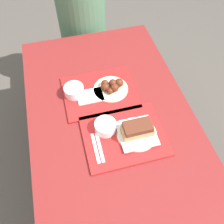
% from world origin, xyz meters
% --- Properties ---
extents(ground_plane, '(12.00, 12.00, 0.00)m').
position_xyz_m(ground_plane, '(0.00, 0.00, 0.00)').
color(ground_plane, '#4C4742').
extents(picnic_table, '(0.90, 1.47, 0.74)m').
position_xyz_m(picnic_table, '(0.00, 0.00, 0.64)').
color(picnic_table, maroon).
rests_on(picnic_table, ground_plane).
extents(picnic_bench_far, '(0.85, 0.28, 0.45)m').
position_xyz_m(picnic_bench_far, '(0.00, 0.95, 0.38)').
color(picnic_bench_far, maroon).
rests_on(picnic_bench_far, ground_plane).
extents(tray_near, '(0.42, 0.34, 0.01)m').
position_xyz_m(tray_near, '(0.03, -0.15, 0.75)').
color(tray_near, red).
rests_on(tray_near, picnic_table).
extents(tray_far, '(0.42, 0.34, 0.01)m').
position_xyz_m(tray_far, '(-0.02, 0.16, 0.75)').
color(tray_far, red).
rests_on(tray_far, picnic_table).
extents(bowl_coleslaw_near, '(0.11, 0.11, 0.05)m').
position_xyz_m(bowl_coleslaw_near, '(-0.05, -0.10, 0.78)').
color(bowl_coleslaw_near, white).
rests_on(bowl_coleslaw_near, tray_near).
extents(brisket_sandwich_plate, '(0.21, 0.21, 0.09)m').
position_xyz_m(brisket_sandwich_plate, '(0.10, -0.17, 0.79)').
color(brisket_sandwich_plate, beige).
rests_on(brisket_sandwich_plate, tray_near).
extents(plastic_fork_near, '(0.02, 0.17, 0.00)m').
position_xyz_m(plastic_fork_near, '(-0.13, -0.19, 0.75)').
color(plastic_fork_near, white).
rests_on(plastic_fork_near, tray_near).
extents(plastic_knife_near, '(0.02, 0.17, 0.00)m').
position_xyz_m(plastic_knife_near, '(-0.11, -0.19, 0.75)').
color(plastic_knife_near, white).
rests_on(plastic_knife_near, tray_near).
extents(condiment_packet, '(0.04, 0.03, 0.01)m').
position_xyz_m(condiment_packet, '(0.05, -0.08, 0.76)').
color(condiment_packet, '#A59E93').
rests_on(condiment_packet, tray_near).
extents(bowl_coleslaw_far, '(0.11, 0.11, 0.05)m').
position_xyz_m(bowl_coleslaw_far, '(-0.17, 0.19, 0.78)').
color(bowl_coleslaw_far, white).
rests_on(bowl_coleslaw_far, tray_far).
extents(wings_plate_far, '(0.20, 0.20, 0.06)m').
position_xyz_m(wings_plate_far, '(0.05, 0.17, 0.77)').
color(wings_plate_far, beige).
rests_on(wings_plate_far, tray_far).
extents(napkin_far, '(0.15, 0.10, 0.01)m').
position_xyz_m(napkin_far, '(-0.08, 0.14, 0.76)').
color(napkin_far, white).
rests_on(napkin_far, tray_far).
extents(person_seated_across, '(0.36, 0.36, 0.75)m').
position_xyz_m(person_seated_across, '(0.02, 0.95, 0.76)').
color(person_seated_across, '#477051').
rests_on(person_seated_across, picnic_bench_far).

